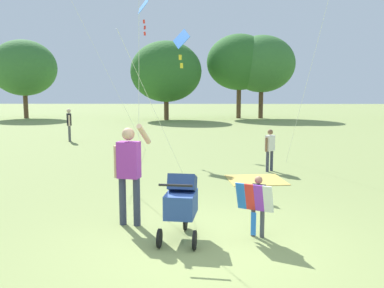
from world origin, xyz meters
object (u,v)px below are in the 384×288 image
Objects in this scene: stroller at (181,200)px; person_sitting_far at (69,122)px; child_with_butterfly_kite at (257,201)px; person_red_shirt at (270,147)px; person_adult_flyer at (129,167)px; kite_green_novelty at (141,11)px; picnic_blanket at (256,180)px; kite_orange_delta at (179,46)px.

person_sitting_far is at bearing 114.93° from stroller.
person_sitting_far is at bearing 119.59° from child_with_butterfly_kite.
person_red_shirt is at bearing -40.16° from person_sitting_far.
person_red_shirt reaches higher than stroller.
child_with_butterfly_kite is at bearing -15.15° from person_adult_flyer.
person_adult_flyer is 1.17m from stroller.
kite_green_novelty is 4.09× the size of picnic_blanket.
stroller is 0.79× the size of picnic_blanket.
person_adult_flyer is 4.47m from picnic_blanket.
person_sitting_far reaches higher than stroller.
person_adult_flyer is 0.30× the size of kite_green_novelty.
stroller is at bearing -34.83° from person_adult_flyer.
child_with_butterfly_kite is 10.70m from kite_green_novelty.
person_adult_flyer is 1.24× the size of picnic_blanket.
person_red_shirt is (4.11, -4.03, -4.43)m from kite_green_novelty.
person_adult_flyer is 5.15m from kite_orange_delta.
stroller is 13.00m from person_sitting_far.
picnic_blanket is at bearing -55.37° from kite_green_novelty.
stroller reaches higher than child_with_butterfly_kite.
kite_orange_delta reaches higher than person_red_shirt.
picnic_blanket is at bearing 52.75° from person_adult_flyer.
child_with_butterfly_kite is 13.48m from person_sitting_far.
person_red_shirt is (2.28, 5.24, 0.10)m from stroller.
kite_orange_delta is at bearing 153.32° from picnic_blanket.
person_adult_flyer is at bearing -83.86° from kite_green_novelty.
kite_orange_delta is at bearing -69.25° from kite_green_novelty.
stroller is at bearing -65.07° from person_sitting_far.
person_red_shirt is at bearing 55.40° from person_adult_flyer.
person_red_shirt is (3.18, 4.61, -0.30)m from person_adult_flyer.
person_adult_flyer reaches higher than stroller.
kite_orange_delta is 2.73× the size of person_sitting_far.
picnic_blanket is (-0.54, -1.14, -0.70)m from person_red_shirt.
person_adult_flyer is at bearing -67.71° from person_sitting_far.
kite_orange_delta is 8.87m from person_sitting_far.
person_red_shirt is 0.85× the size of picnic_blanket.
person_sitting_far is at bearing 112.29° from person_adult_flyer.
stroller is (-1.18, -0.07, 0.02)m from child_with_butterfly_kite.
stroller is 0.93× the size of person_red_shirt.
kite_orange_delta is 3.32× the size of person_red_shirt.
kite_green_novelty is at bearing 96.14° from person_adult_flyer.
person_adult_flyer is 5.61m from person_red_shirt.
person_adult_flyer is 1.57× the size of stroller.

